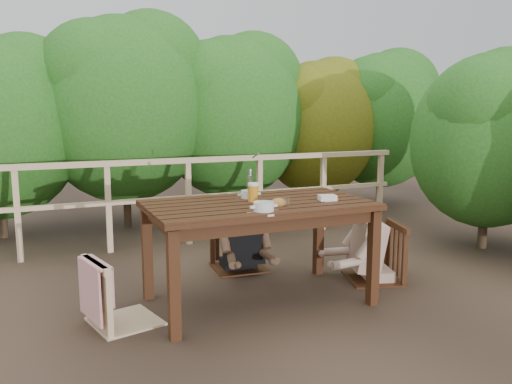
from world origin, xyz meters
name	(u,v)px	position (x,y,z in m)	size (l,w,h in m)	color
ground	(258,301)	(0.00, 0.00, 0.00)	(60.00, 60.00, 0.00)	#463326
table	(258,253)	(0.00, 0.00, 0.41)	(1.75, 0.99, 0.81)	black
chair_left	(123,260)	(-1.07, 0.01, 0.47)	(0.47, 0.47, 0.95)	tan
chair_far	(239,219)	(0.18, 0.88, 0.50)	(0.50, 0.50, 1.00)	black
chair_right	(375,227)	(1.20, 0.07, 0.50)	(0.49, 0.49, 0.99)	black
woman	(238,210)	(0.18, 0.90, 0.58)	(0.47, 0.58, 1.17)	black
diner_right	(378,214)	(1.23, 0.07, 0.62)	(0.50, 0.61, 1.23)	tan
railing	(189,201)	(0.00, 2.00, 0.51)	(5.60, 0.10, 1.01)	tan
hedge_row	(190,84)	(0.40, 3.20, 1.90)	(6.60, 1.60, 3.80)	#225318
soup_near	(264,207)	(-0.12, -0.36, 0.85)	(0.25, 0.25, 0.08)	white
soup_far	(249,195)	(0.00, 0.20, 0.85)	(0.24, 0.24, 0.08)	white
bread_roll	(278,203)	(0.07, -0.21, 0.85)	(0.13, 0.10, 0.08)	#AA662E
beer_glass	(253,193)	(-0.03, 0.04, 0.89)	(0.09, 0.09, 0.17)	#C7802B
bottle	(250,185)	(0.00, 0.16, 0.94)	(0.06, 0.06, 0.26)	silver
tumbler	(286,203)	(0.13, -0.24, 0.85)	(0.06, 0.06, 0.08)	white
butter_tub	(327,199)	(0.54, -0.16, 0.84)	(0.14, 0.10, 0.06)	white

